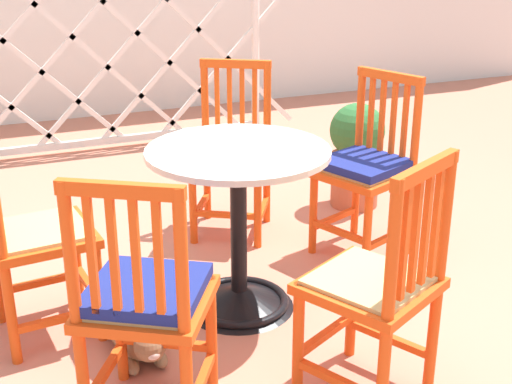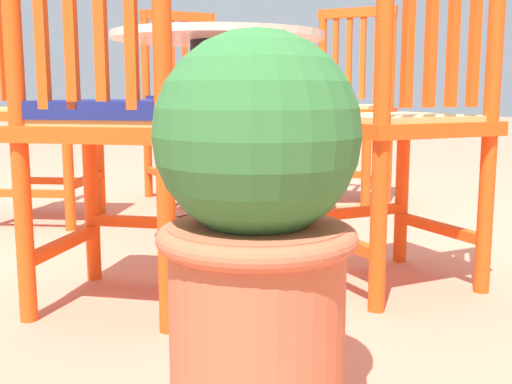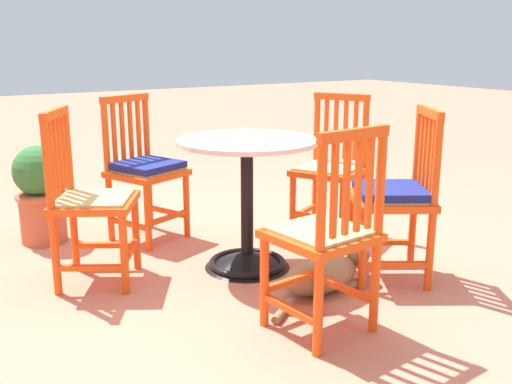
# 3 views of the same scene
# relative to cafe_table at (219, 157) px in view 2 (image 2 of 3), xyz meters

# --- Properties ---
(ground_plane) EXTENTS (24.00, 24.00, 0.00)m
(ground_plane) POSITION_rel_cafe_table_xyz_m (0.08, -0.04, -0.28)
(ground_plane) COLOR #C6755B
(cafe_table) EXTENTS (0.76, 0.76, 0.73)m
(cafe_table) POSITION_rel_cafe_table_xyz_m (0.00, 0.00, 0.00)
(cafe_table) COLOR black
(cafe_table) RESTS_ON ground_plane
(orange_chair_near_fence) EXTENTS (0.52, 0.52, 0.91)m
(orange_chair_near_fence) POSITION_rel_cafe_table_xyz_m (0.78, 0.28, 0.16)
(orange_chair_near_fence) COLOR #E04C14
(orange_chair_near_fence) RESTS_ON ground_plane
(orange_chair_at_corner) EXTENTS (0.55, 0.55, 0.91)m
(orange_chair_at_corner) POSITION_rel_cafe_table_xyz_m (0.26, 0.79, 0.15)
(orange_chair_at_corner) COLOR #E04C14
(orange_chair_at_corner) RESTS_ON ground_plane
(orange_chair_facing_out) EXTENTS (0.44, 0.44, 0.91)m
(orange_chair_facing_out) POSITION_rel_cafe_table_xyz_m (-0.82, 0.11, 0.15)
(orange_chair_facing_out) COLOR #E04C14
(orange_chair_facing_out) RESTS_ON ground_plane
(orange_chair_by_planter) EXTENTS (0.55, 0.55, 0.91)m
(orange_chair_by_planter) POSITION_rel_cafe_table_xyz_m (-0.54, -0.58, 0.16)
(orange_chair_by_planter) COLOR #E04C14
(orange_chair_by_planter) RESTS_ON ground_plane
(orange_chair_tucked_in) EXTENTS (0.54, 0.54, 0.91)m
(orange_chair_tucked_in) POSITION_rel_cafe_table_xyz_m (0.21, -0.76, 0.15)
(orange_chair_tucked_in) COLOR #E04C14
(orange_chair_tucked_in) RESTS_ON ground_plane
(tabby_cat) EXTENTS (0.30, 0.72, 0.23)m
(tabby_cat) POSITION_rel_cafe_table_xyz_m (-0.50, -0.17, -0.19)
(tabby_cat) COLOR #8E704C
(tabby_cat) RESTS_ON ground_plane
(terracotta_planter) EXTENTS (0.32, 0.32, 0.62)m
(terracotta_planter) POSITION_rel_cafe_table_xyz_m (1.06, 0.86, 0.04)
(terracotta_planter) COLOR #B25B3D
(terracotta_planter) RESTS_ON ground_plane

